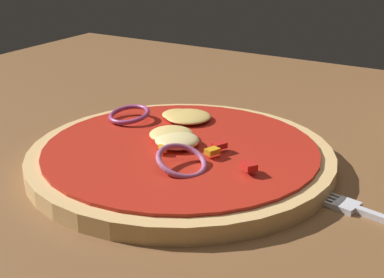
% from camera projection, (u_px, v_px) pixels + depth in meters
% --- Properties ---
extents(dining_table, '(1.10, 0.97, 0.03)m').
position_uv_depth(dining_table, '(211.00, 205.00, 0.49)').
color(dining_table, brown).
rests_on(dining_table, ground).
extents(pizza, '(0.28, 0.28, 0.03)m').
position_uv_depth(pizza, '(180.00, 155.00, 0.52)').
color(pizza, tan).
rests_on(pizza, dining_table).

